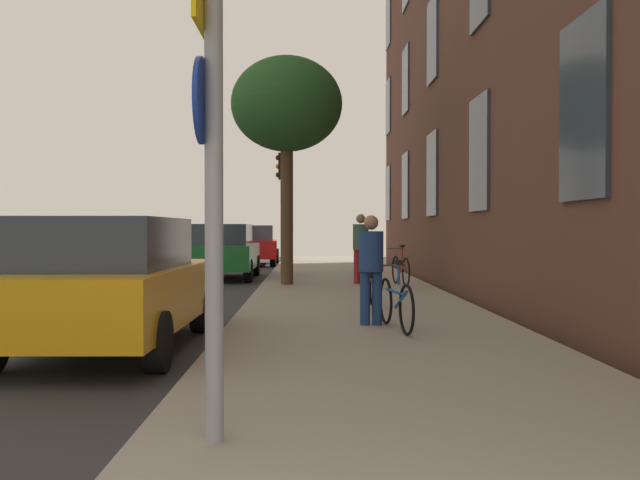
# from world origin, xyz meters

# --- Properties ---
(ground_plane) EXTENTS (41.80, 41.80, 0.00)m
(ground_plane) POSITION_xyz_m (-2.40, 15.00, 0.00)
(ground_plane) COLOR #332D28
(road_asphalt) EXTENTS (7.00, 38.00, 0.01)m
(road_asphalt) POSITION_xyz_m (-4.50, 15.00, 0.01)
(road_asphalt) COLOR #2D2D30
(road_asphalt) RESTS_ON ground
(sidewalk) EXTENTS (4.20, 38.00, 0.12)m
(sidewalk) POSITION_xyz_m (1.10, 15.00, 0.06)
(sidewalk) COLOR gray
(sidewalk) RESTS_ON ground
(sign_post) EXTENTS (0.15, 0.60, 3.26)m
(sign_post) POSITION_xyz_m (-0.46, 3.32, 2.04)
(sign_post) COLOR gray
(sign_post) RESTS_ON sidewalk
(traffic_light) EXTENTS (0.43, 0.24, 3.72)m
(traffic_light) POSITION_xyz_m (-0.54, 19.94, 2.66)
(traffic_light) COLOR black
(traffic_light) RESTS_ON sidewalk
(tree_near) EXTENTS (2.75, 2.75, 5.63)m
(tree_near) POSITION_xyz_m (-0.35, 16.11, 4.53)
(tree_near) COLOR #4C3823
(tree_near) RESTS_ON sidewalk
(bicycle_0) EXTENTS (0.42, 1.75, 0.96)m
(bicycle_0) POSITION_xyz_m (1.37, 8.27, 0.49)
(bicycle_0) COLOR black
(bicycle_0) RESTS_ON sidewalk
(bicycle_1) EXTENTS (0.48, 1.65, 0.90)m
(bicycle_1) POSITION_xyz_m (1.22, 10.86, 0.47)
(bicycle_1) COLOR black
(bicycle_1) RESTS_ON sidewalk
(bicycle_2) EXTENTS (0.42, 1.78, 0.99)m
(bicycle_2) POSITION_xyz_m (2.43, 15.72, 0.51)
(bicycle_2) COLOR black
(bicycle_2) RESTS_ON sidewalk
(pedestrian_0) EXTENTS (0.50, 0.50, 1.57)m
(pedestrian_0) POSITION_xyz_m (1.07, 8.74, 1.02)
(pedestrian_0) COLOR navy
(pedestrian_0) RESTS_ON sidewalk
(pedestrian_1) EXTENTS (0.45, 0.45, 1.75)m
(pedestrian_1) POSITION_xyz_m (1.49, 16.24, 1.12)
(pedestrian_1) COLOR maroon
(pedestrian_1) RESTS_ON sidewalk
(car_0) EXTENTS (1.96, 4.48, 1.62)m
(car_0) POSITION_xyz_m (-2.25, 7.37, 0.84)
(car_0) COLOR orange
(car_0) RESTS_ON road_asphalt
(car_1) EXTENTS (1.91, 4.39, 1.62)m
(car_1) POSITION_xyz_m (-2.33, 19.50, 0.84)
(car_1) COLOR #19662D
(car_1) RESTS_ON road_asphalt
(car_2) EXTENTS (2.08, 4.39, 1.62)m
(car_2) POSITION_xyz_m (-2.06, 27.44, 0.84)
(car_2) COLOR red
(car_2) RESTS_ON road_asphalt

